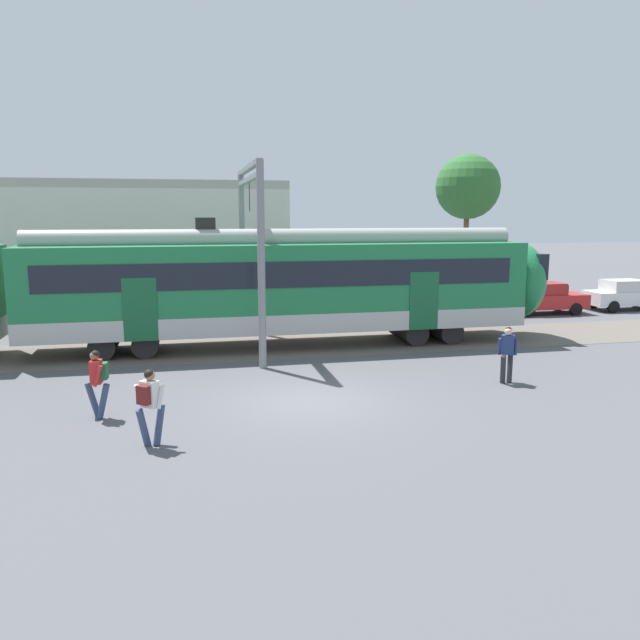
{
  "coord_description": "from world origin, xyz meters",
  "views": [
    {
      "loc": [
        -3.07,
        -15.5,
        4.86
      ],
      "look_at": [
        0.99,
        3.16,
        1.6
      ],
      "focal_mm": 35.0,
      "sensor_mm": 36.0,
      "label": 1
    }
  ],
  "objects": [
    {
      "name": "background_building",
      "position": [
        -6.69,
        16.55,
        3.21
      ],
      "size": [
        17.15,
        5.0,
        9.2
      ],
      "color": "beige",
      "rests_on": "ground"
    },
    {
      "name": "pedestrian_white",
      "position": [
        -3.89,
        -2.45,
        0.99
      ],
      "size": [
        0.67,
        0.52,
        1.67
      ],
      "color": "navy",
      "rests_on": "ground"
    },
    {
      "name": "parked_car_white",
      "position": [
        18.91,
        12.08,
        0.78
      ],
      "size": [
        4.01,
        1.78,
        1.54
      ],
      "color": "silver",
      "rests_on": "ground"
    },
    {
      "name": "pedestrian_navy",
      "position": [
        5.97,
        0.54,
        0.99
      ],
      "size": [
        0.66,
        0.56,
        1.67
      ],
      "color": "#28282D",
      "rests_on": "ground"
    },
    {
      "name": "street_tree_right",
      "position": [
        13.92,
        20.36,
        6.45
      ],
      "size": [
        3.91,
        3.91,
        8.43
      ],
      "color": "brown",
      "rests_on": "ground"
    },
    {
      "name": "catenary_gantry",
      "position": [
        -0.73,
        7.02,
        4.31
      ],
      "size": [
        0.24,
        6.64,
        6.53
      ],
      "color": "gray",
      "rests_on": "ground"
    },
    {
      "name": "pedestrian_red",
      "position": [
        -5.2,
        -0.26,
        0.99
      ],
      "size": [
        0.63,
        0.57,
        1.67
      ],
      "color": "navy",
      "rests_on": "ground"
    },
    {
      "name": "parked_car_red",
      "position": [
        14.12,
        11.8,
        0.78
      ],
      "size": [
        4.04,
        1.83,
        1.54
      ],
      "color": "#B22323",
      "rests_on": "ground"
    },
    {
      "name": "ground_plane",
      "position": [
        0.0,
        0.0,
        0.0
      ],
      "size": [
        160.0,
        160.0,
        0.0
      ],
      "primitive_type": "plane",
      "color": "#515156"
    },
    {
      "name": "commuter_train",
      "position": [
        -8.12,
        7.02,
        2.25
      ],
      "size": [
        38.05,
        3.07,
        4.73
      ],
      "color": "#B7B7B2",
      "rests_on": "ground"
    }
  ]
}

